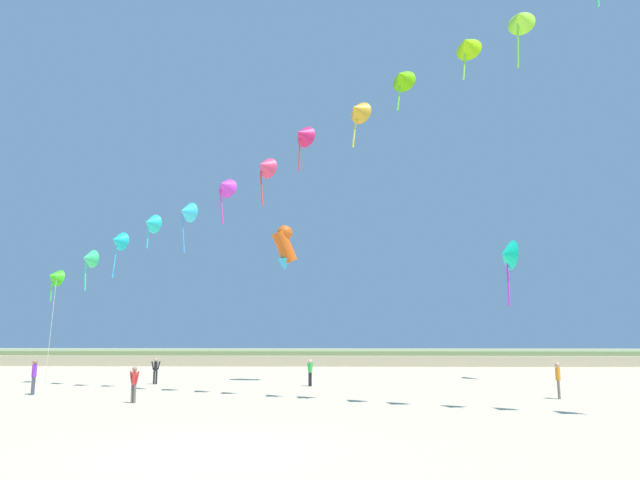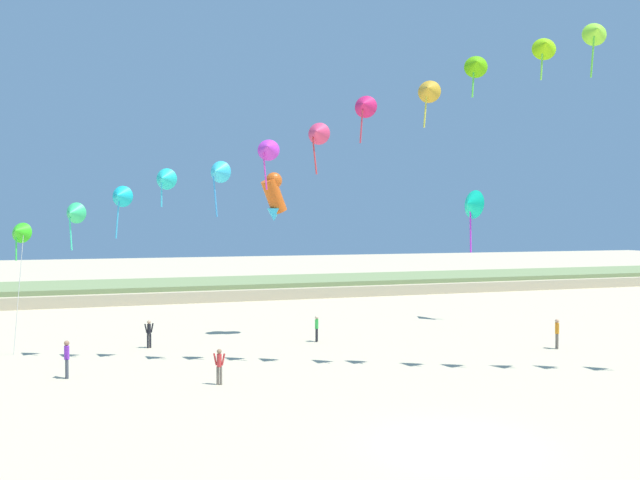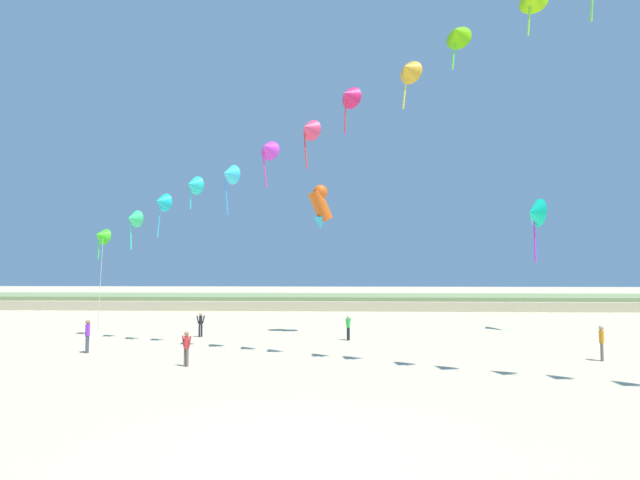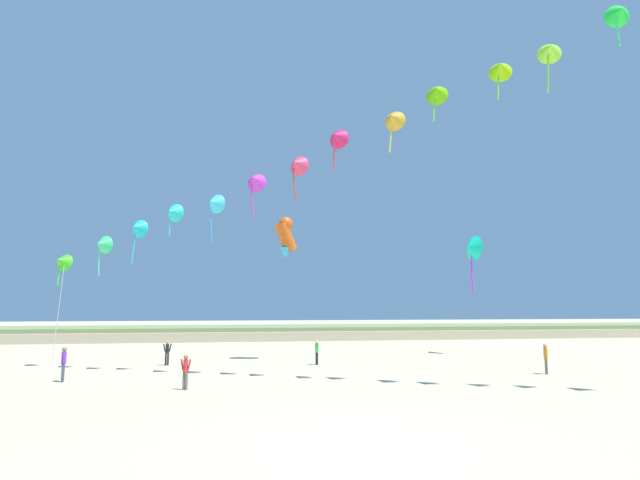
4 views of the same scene
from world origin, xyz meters
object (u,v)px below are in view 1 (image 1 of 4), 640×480
at_px(large_kite_low_lead, 285,246).
at_px(large_kite_mid_trail, 507,255).
at_px(person_far_left, 134,382).
at_px(person_far_right, 558,378).
at_px(person_mid_center, 156,369).
at_px(person_near_left, 34,374).
at_px(person_near_right, 310,371).

distance_m(large_kite_low_lead, large_kite_mid_trail, 15.21).
bearing_deg(person_far_left, person_far_right, 6.62).
xyz_separation_m(person_far_right, large_kite_mid_trail, (1.23, 11.15, 7.41)).
bearing_deg(person_far_left, large_kite_mid_trail, 33.03).
bearing_deg(person_mid_center, person_near_left, -122.61).
relative_size(person_near_left, large_kite_low_lead, 0.57).
xyz_separation_m(person_mid_center, large_kite_low_lead, (7.71, 1.66, 7.89)).
bearing_deg(person_near_right, person_far_left, -130.29).
xyz_separation_m(person_mid_center, large_kite_mid_trail, (22.80, 3.54, 7.47)).
bearing_deg(large_kite_mid_trail, person_far_right, -96.29).
bearing_deg(person_mid_center, large_kite_mid_trail, 8.82).
bearing_deg(person_near_left, large_kite_mid_trail, 20.38).
xyz_separation_m(person_near_left, large_kite_low_lead, (11.85, 8.13, 7.80)).
bearing_deg(person_far_right, person_mid_center, 160.55).
bearing_deg(person_far_right, large_kite_low_lead, 146.20).
distance_m(person_far_right, large_kite_low_lead, 18.42).
height_order(person_near_left, large_kite_mid_trail, large_kite_mid_trail).
bearing_deg(person_near_right, person_mid_center, 173.06).
xyz_separation_m(person_near_right, large_kite_mid_trail, (13.24, 4.70, 7.49)).
relative_size(person_near_left, large_kite_mid_trail, 0.38).
bearing_deg(person_far_right, large_kite_mid_trail, 83.71).
xyz_separation_m(person_mid_center, person_far_right, (21.57, -7.61, 0.06)).
xyz_separation_m(person_far_left, large_kite_mid_trail, (20.62, 13.40, 7.47)).
bearing_deg(person_near_left, person_mid_center, 57.39).
bearing_deg(person_far_right, person_near_left, 177.45).
distance_m(person_near_left, person_far_left, 7.18).
distance_m(person_mid_center, large_kite_mid_trail, 24.25).
bearing_deg(person_near_left, person_far_right, -2.55).
height_order(person_near_left, person_far_left, person_near_left).
xyz_separation_m(person_near_right, large_kite_low_lead, (-1.85, 2.82, 7.90)).
xyz_separation_m(large_kite_low_lead, large_kite_mid_trail, (15.08, 1.88, -0.42)).
height_order(person_mid_center, large_kite_mid_trail, large_kite_mid_trail).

